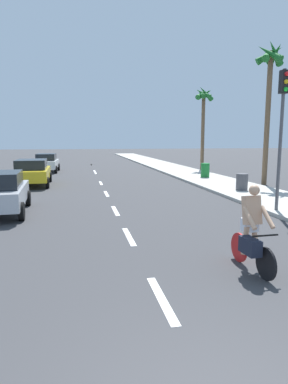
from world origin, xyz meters
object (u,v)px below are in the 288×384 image
parked_car_yellow (32,172)px  trash_bin_far (205,170)px  palm_tree_mid (270,75)px  palm_tree_far (203,104)px  parked_car_white (47,162)px  trash_bin_near (242,182)px  cyclist (251,233)px  traffic_signal (282,115)px  parked_car_silver (0,192)px

parked_car_yellow → trash_bin_far: bearing=3.9°
palm_tree_mid → palm_tree_far: size_ratio=1.13×
parked_car_white → trash_bin_near: size_ratio=4.80×
trash_bin_near → cyclist: bearing=-116.1°
palm_tree_mid → parked_car_yellow: bearing=170.4°
traffic_signal → parked_car_yellow: bearing=135.1°
cyclist → trash_bin_near: (4.82, 9.83, -0.26)m
palm_tree_far → traffic_signal: (-3.77, -17.83, -2.23)m
cyclist → parked_car_white: bearing=-77.6°
cyclist → parked_car_yellow: 16.13m
palm_tree_mid → traffic_signal: size_ratio=1.62×
parked_car_white → trash_bin_near: (10.97, -13.69, -0.27)m
trash_bin_near → trash_bin_far: trash_bin_far is taller
cyclist → palm_tree_far: 24.49m
parked_car_silver → traffic_signal: size_ratio=0.80×
parked_car_yellow → trash_bin_near: size_ratio=5.36×
trash_bin_far → palm_tree_far: bearing=71.1°
cyclist → traffic_signal: 6.79m
parked_car_yellow → palm_tree_far: 16.62m
palm_tree_mid → cyclist: bearing=-121.5°
parked_car_yellow → parked_car_white: (0.10, 8.64, -0.00)m
cyclist → traffic_signal: size_ratio=0.35×
parked_car_silver → cyclist: bearing=-50.6°
palm_tree_far → trash_bin_near: 14.23m
trash_bin_near → parked_car_white: bearing=128.7°
parked_car_yellow → trash_bin_far: (11.43, 1.12, -0.21)m
trash_bin_near → palm_tree_mid: bearing=43.3°
traffic_signal → trash_bin_far: traffic_signal is taller
traffic_signal → parked_car_silver: bearing=169.2°
parked_car_silver → trash_bin_near: 11.57m
parked_car_yellow → palm_tree_far: palm_tree_far is taller
traffic_signal → trash_bin_near: bearing=77.5°
palm_tree_mid → palm_tree_far: bearing=91.0°
parked_car_white → palm_tree_far: bearing=-1.9°
cyclist → palm_tree_mid: size_ratio=0.22×
palm_tree_mid → trash_bin_far: bearing=125.6°
parked_car_silver → palm_tree_mid: palm_tree_mid is taller
parked_car_silver → trash_bin_far: (11.55, 9.14, -0.21)m
parked_car_white → palm_tree_mid: 18.55m
cyclist → parked_car_white: (-6.15, 23.52, 0.01)m
palm_tree_far → parked_car_yellow: bearing=-150.1°
parked_car_silver → parked_car_yellow: size_ratio=0.90×
cyclist → parked_car_white: 24.31m
parked_car_silver → palm_tree_far: (13.87, 15.91, 5.00)m
palm_tree_mid → trash_bin_near: palm_tree_mid is taller
traffic_signal → palm_tree_mid: bearing=62.5°
parked_car_yellow → trash_bin_near: parked_car_yellow is taller
parked_car_silver → parked_car_white: bearing=85.9°
parked_car_silver → trash_bin_far: parked_car_silver is taller
parked_car_yellow → trash_bin_far: parked_car_yellow is taller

